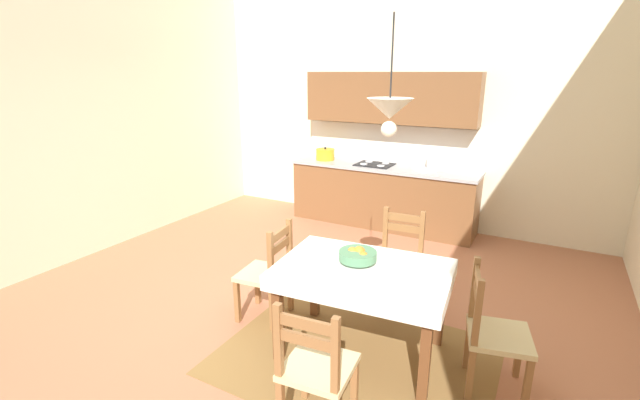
% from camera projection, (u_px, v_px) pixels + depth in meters
% --- Properties ---
extents(ground_plane, '(6.47, 6.85, 0.10)m').
position_uv_depth(ground_plane, '(285.00, 321.00, 4.03)').
color(ground_plane, '#AD6B4C').
extents(wall_back, '(6.47, 0.12, 3.97)m').
position_uv_depth(wall_back, '(404.00, 87.00, 6.12)').
color(wall_back, beige).
rests_on(wall_back, ground_plane).
extents(wall_left, '(0.12, 6.85, 3.97)m').
position_uv_depth(wall_left, '(57.00, 92.00, 4.81)').
color(wall_left, beige).
rests_on(wall_left, ground_plane).
extents(area_rug, '(2.10, 1.60, 0.01)m').
position_uv_depth(area_rug, '(355.00, 357.00, 3.44)').
color(area_rug, olive).
rests_on(area_rug, ground_plane).
extents(kitchen_cabinetry, '(2.71, 0.63, 2.20)m').
position_uv_depth(kitchen_cabinetry, '(384.00, 168.00, 6.23)').
color(kitchen_cabinetry, brown).
rests_on(kitchen_cabinetry, ground_plane).
extents(dining_table, '(1.39, 1.00, 0.75)m').
position_uv_depth(dining_table, '(363.00, 283.00, 3.35)').
color(dining_table, brown).
rests_on(dining_table, ground_plane).
extents(dining_chair_camera_side, '(0.46, 0.46, 0.93)m').
position_uv_depth(dining_chair_camera_side, '(316.00, 369.00, 2.64)').
color(dining_chair_camera_side, '#D1BC89').
rests_on(dining_chair_camera_side, ground_plane).
extents(dining_chair_tv_side, '(0.46, 0.46, 0.93)m').
position_uv_depth(dining_chair_tv_side, '(268.00, 274.00, 3.89)').
color(dining_chair_tv_side, '#D1BC89').
rests_on(dining_chair_tv_side, ground_plane).
extents(dining_chair_kitchen_side, '(0.45, 0.45, 0.93)m').
position_uv_depth(dining_chair_kitchen_side, '(398.00, 261.00, 4.15)').
color(dining_chair_kitchen_side, '#D1BC89').
rests_on(dining_chair_kitchen_side, ground_plane).
extents(dining_chair_window_side, '(0.50, 0.50, 0.93)m').
position_uv_depth(dining_chair_window_side, '(493.00, 333.00, 3.00)').
color(dining_chair_window_side, '#D1BC89').
rests_on(dining_chair_window_side, ground_plane).
extents(fruit_bowl, '(0.30, 0.30, 0.12)m').
position_uv_depth(fruit_bowl, '(358.00, 255.00, 3.38)').
color(fruit_bowl, '#4C7F5B').
rests_on(fruit_bowl, dining_table).
extents(pendant_lamp, '(0.32, 0.32, 0.80)m').
position_uv_depth(pendant_lamp, '(390.00, 110.00, 2.93)').
color(pendant_lamp, black).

